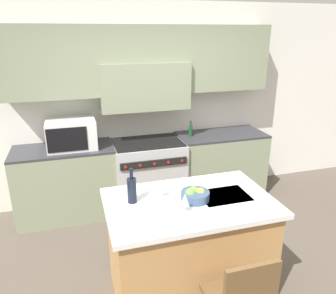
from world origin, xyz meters
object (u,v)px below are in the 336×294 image
at_px(oil_bottle_on_counter, 191,130).
at_px(fruit_bowl, 195,195).
at_px(range_stove, 148,174).
at_px(wine_bottle, 132,190).
at_px(wine_glass_near, 185,200).
at_px(wine_glass_far, 162,185).
at_px(microwave, 72,134).

bearing_deg(oil_bottle_on_counter, fruit_bowl, -109.09).
bearing_deg(range_stove, wine_bottle, -107.74).
xyz_separation_m(range_stove, fruit_bowl, (0.02, -1.69, 0.53)).
xyz_separation_m(wine_glass_near, fruit_bowl, (0.15, 0.17, -0.06)).
bearing_deg(wine_bottle, oil_bottle_on_counter, 55.22).
bearing_deg(wine_bottle, wine_glass_far, 4.04).
height_order(wine_bottle, oil_bottle_on_counter, wine_bottle).
bearing_deg(wine_bottle, fruit_bowl, -12.28).
xyz_separation_m(range_stove, wine_glass_far, (-0.24, -1.55, 0.59)).
bearing_deg(oil_bottle_on_counter, wine_glass_far, -118.21).
bearing_deg(microwave, fruit_bowl, -60.06).
distance_m(range_stove, microwave, 1.16).
bearing_deg(fruit_bowl, oil_bottle_on_counter, 70.91).
bearing_deg(wine_glass_near, range_stove, 86.04).
bearing_deg(wine_bottle, microwave, 106.05).
bearing_deg(range_stove, wine_glass_far, -98.67).
relative_size(wine_bottle, oil_bottle_on_counter, 1.43).
xyz_separation_m(microwave, wine_bottle, (0.46, -1.59, -0.05)).
bearing_deg(microwave, wine_bottle, -73.95).
height_order(range_stove, fruit_bowl, fruit_bowl).
bearing_deg(microwave, wine_glass_far, -65.28).
height_order(wine_glass_far, oil_bottle_on_counter, oil_bottle_on_counter).
relative_size(wine_glass_far, oil_bottle_on_counter, 0.75).
xyz_separation_m(wine_bottle, fruit_bowl, (0.53, -0.11, -0.07)).
bearing_deg(wine_glass_far, wine_bottle, -175.96).
height_order(wine_glass_far, fruit_bowl, wine_glass_far).
height_order(range_stove, wine_bottle, wine_bottle).
height_order(microwave, wine_glass_far, microwave).
bearing_deg(wine_bottle, range_stove, 72.26).
height_order(range_stove, wine_glass_far, wine_glass_far).
distance_m(wine_bottle, fruit_bowl, 0.54).
distance_m(range_stove, oil_bottle_on_counter, 0.84).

